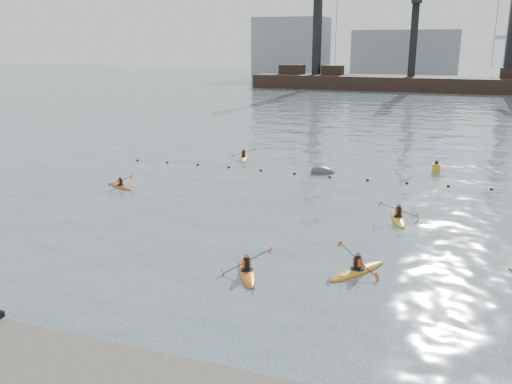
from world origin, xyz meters
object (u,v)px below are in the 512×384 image
kayaker_5 (244,157)px  nav_buoy (436,168)px  kayaker_0 (247,271)px  kayaker_1 (357,270)px  kayaker_2 (121,186)px  kayaker_3 (398,218)px  mooring_buoy (323,173)px

kayaker_5 → nav_buoy: size_ratio=2.76×
kayaker_0 → kayaker_1: size_ratio=0.98×
kayaker_0 → kayaker_1: (4.85, 1.91, 0.00)m
kayaker_0 → kayaker_2: 18.50m
kayaker_3 → nav_buoy: kayaker_3 is taller
kayaker_5 → kayaker_2: bearing=-127.0°
mooring_buoy → nav_buoy: nav_buoy is taller
kayaker_0 → kayaker_3: size_ratio=0.93×
kayaker_3 → nav_buoy: size_ratio=2.99×
mooring_buoy → nav_buoy: (8.81, 3.46, 0.37)m
kayaker_0 → mooring_buoy: 21.22m
kayaker_2 → kayaker_5: kayaker_5 is taller
kayaker_1 → nav_buoy: bearing=114.9°
kayaker_1 → kayaker_3: 8.84m
kayaker_0 → kayaker_3: kayaker_0 is taller
kayaker_2 → kayaker_3: (20.38, -0.74, 0.02)m
kayaker_0 → kayaker_2: bearing=114.4°
kayaker_1 → kayaker_5: bearing=154.4°
kayaker_1 → mooring_buoy: bearing=139.2°
kayaker_0 → kayaker_5: kayaker_0 is taller
kayaker_0 → kayaker_5: (-9.64, 24.34, -0.01)m
kayaker_0 → kayaker_3: 12.19m
kayaker_0 → kayaker_2: (-14.54, 11.45, -0.02)m
kayaker_0 → mooring_buoy: size_ratio=1.64×
mooring_buoy → kayaker_2: bearing=-143.7°
kayaker_2 → nav_buoy: size_ratio=2.36×
kayaker_3 → mooring_buoy: kayaker_3 is taller
kayaker_0 → mooring_buoy: (-1.30, 21.18, -0.11)m
kayaker_2 → nav_buoy: bearing=-33.2°
mooring_buoy → nav_buoy: bearing=21.5°
kayaker_0 → kayaker_5: bearing=84.3°
kayaker_3 → kayaker_5: bearing=123.5°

